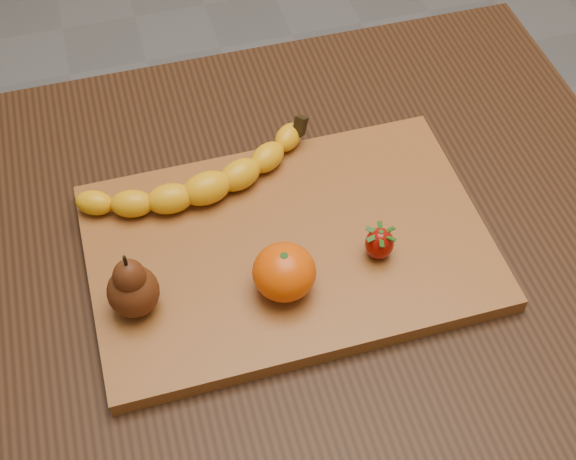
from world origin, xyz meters
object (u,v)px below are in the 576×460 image
object	(u,v)px
cutting_board	(288,246)
mandarin	(284,272)
pear	(131,283)
table	(246,296)

from	to	relation	value
cutting_board	mandarin	world-z (taller)	mandarin
cutting_board	pear	xyz separation A→B (m)	(-0.18, -0.04, 0.05)
mandarin	cutting_board	bearing A→B (deg)	70.63
cutting_board	mandarin	size ratio (longest dim) A/B	6.59
cutting_board	mandarin	xyz separation A→B (m)	(-0.02, -0.06, 0.04)
mandarin	table	bearing A→B (deg)	109.33
table	cutting_board	world-z (taller)	cutting_board
pear	table	bearing A→B (deg)	24.75
table	cutting_board	distance (m)	0.12
table	pear	size ratio (longest dim) A/B	11.63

